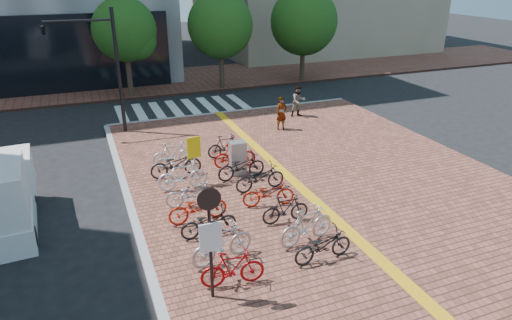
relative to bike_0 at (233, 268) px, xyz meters
name	(u,v)px	position (x,y,z in m)	size (l,w,h in m)	color
ground	(271,226)	(2.12, 2.50, -0.64)	(120.00, 120.00, 0.00)	black
sidewalk	(463,298)	(5.12, -2.50, -0.57)	(14.00, 34.00, 0.15)	brown
tactile_strip	(431,306)	(4.12, -2.50, -0.49)	(0.40, 34.00, 0.01)	gold
kerb_north	(235,112)	(5.12, 14.50, -0.57)	(14.00, 0.25, 0.15)	gray
far_sidewalk	(154,82)	(2.12, 23.50, -0.57)	(70.00, 8.00, 0.15)	brown
crosswalk	(184,108)	(2.62, 16.50, -0.64)	(7.50, 4.00, 0.01)	silver
street_trees	(236,26)	(7.17, 19.95, 3.46)	(16.20, 4.60, 6.35)	#38281E
bike_0	(233,268)	(0.00, 0.00, 0.00)	(0.46, 1.64, 0.99)	#A20B0E
bike_1	(222,243)	(0.07, 1.07, 0.07)	(0.53, 1.87, 1.12)	#AEAEB3
bike_2	(209,222)	(0.09, 2.46, -0.04)	(0.60, 1.73, 0.91)	black
bike_3	(198,207)	(0.01, 3.41, 0.01)	(0.66, 1.90, 1.00)	red
bike_4	(192,193)	(0.10, 4.44, -0.02)	(0.63, 1.80, 0.95)	#AAABAF
bike_5	(182,176)	(0.09, 5.80, 0.06)	(0.52, 1.83, 1.10)	white
bike_6	(176,164)	(0.11, 6.99, 0.03)	(0.69, 1.98, 1.04)	black
bike_7	(173,154)	(0.23, 8.06, 0.02)	(0.48, 1.71, 1.03)	silver
bike_8	(323,245)	(2.63, 0.10, -0.03)	(0.62, 1.77, 0.93)	black
bike_9	(307,225)	(2.64, 1.06, 0.07)	(0.53, 1.88, 1.13)	#B7B6BC
bike_10	(285,209)	(2.55, 2.32, -0.03)	(0.44, 1.55, 0.93)	black
bike_11	(268,193)	(2.48, 3.53, -0.03)	(0.61, 1.76, 0.93)	#AB1E0C
bike_12	(260,177)	(2.67, 4.73, 0.00)	(0.65, 1.88, 0.99)	black
bike_13	(241,166)	(2.38, 5.90, 0.01)	(0.67, 1.91, 1.00)	black
bike_14	(235,155)	(2.50, 6.99, 0.02)	(0.48, 1.71, 1.03)	#A4130B
bike_15	(225,146)	(2.50, 8.22, -0.01)	(0.45, 1.61, 0.97)	black
pedestrian_a	(281,113)	(6.20, 10.60, 0.33)	(0.60, 0.40, 1.66)	gray
pedestrian_b	(298,101)	(7.97, 12.26, 0.35)	(0.82, 0.64, 1.68)	#474A59
utility_box	(238,158)	(2.40, 6.34, 0.17)	(0.61, 0.45, 1.34)	#A8A8AC
yellow_sign	(194,152)	(0.63, 6.08, 0.79)	(0.50, 0.14, 1.86)	#B7B7BC
notice_sign	(210,231)	(-0.61, -0.28, 1.39)	(0.55, 0.12, 2.99)	black
traffic_light_pole	(85,50)	(-2.42, 13.18, 3.54)	(3.14, 1.21, 5.84)	black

